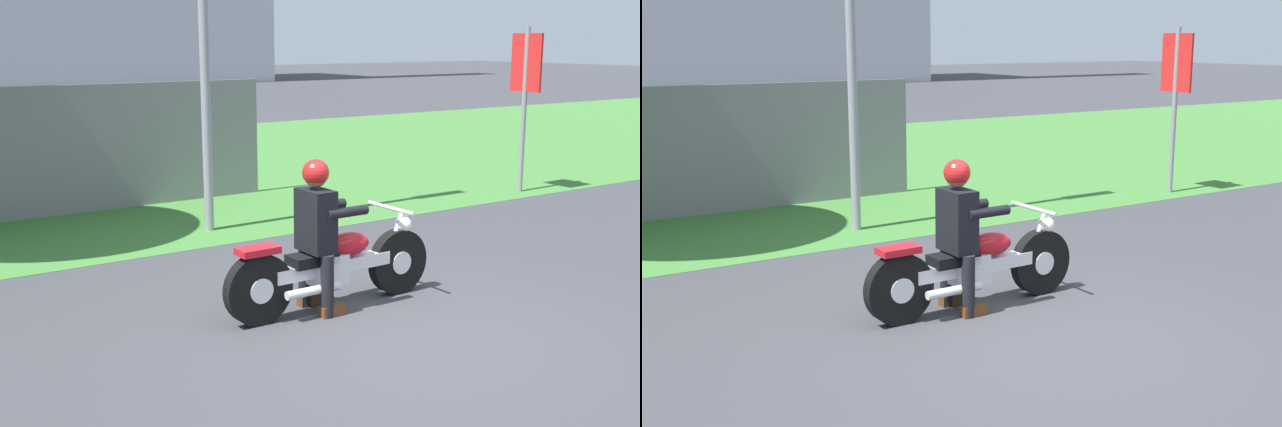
# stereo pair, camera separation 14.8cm
# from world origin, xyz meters

# --- Properties ---
(ground) EXTENTS (120.00, 120.00, 0.00)m
(ground) POSITION_xyz_m (0.00, 0.00, 0.00)
(ground) COLOR #38383D
(grass_verge) EXTENTS (60.00, 12.00, 0.01)m
(grass_verge) POSITION_xyz_m (0.00, 9.64, 0.00)
(grass_verge) COLOR #3D7533
(grass_verge) RESTS_ON ground
(motorcycle_lead) EXTENTS (2.18, 0.66, 0.87)m
(motorcycle_lead) POSITION_xyz_m (-0.06, 1.06, 0.39)
(motorcycle_lead) COLOR black
(motorcycle_lead) RESTS_ON ground
(rider_lead) EXTENTS (0.55, 0.48, 1.40)m
(rider_lead) POSITION_xyz_m (-0.23, 1.07, 0.81)
(rider_lead) COLOR black
(rider_lead) RESTS_ON ground
(sign_banner) EXTENTS (0.08, 0.60, 2.60)m
(sign_banner) POSITION_xyz_m (5.67, 4.06, 1.72)
(sign_banner) COLOR gray
(sign_banner) RESTS_ON ground
(fence_segment) EXTENTS (7.00, 0.06, 1.80)m
(fence_segment) POSITION_xyz_m (-1.37, 6.40, 0.90)
(fence_segment) COLOR slate
(fence_segment) RESTS_ON ground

